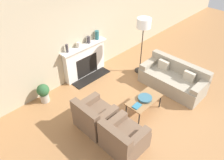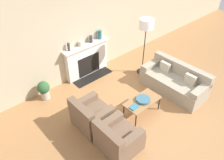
{
  "view_description": "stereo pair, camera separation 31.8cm",
  "coord_description": "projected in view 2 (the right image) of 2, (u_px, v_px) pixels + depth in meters",
  "views": [
    {
      "loc": [
        -3.87,
        -2.21,
        4.21
      ],
      "look_at": [
        -0.3,
        1.27,
        0.45
      ],
      "focal_mm": 35.0,
      "sensor_mm": 36.0,
      "label": 1
    },
    {
      "loc": [
        -3.64,
        -2.43,
        4.21
      ],
      "look_at": [
        -0.3,
        1.27,
        0.45
      ],
      "focal_mm": 35.0,
      "sensor_mm": 36.0,
      "label": 2
    }
  ],
  "objects": [
    {
      "name": "couch",
      "position": [
        174.0,
        81.0,
        6.43
      ],
      "size": [
        0.86,
        1.9,
        0.81
      ],
      "rotation": [
        0.0,
        0.0,
        -1.57
      ],
      "color": "#9E937F",
      "rests_on": "ground_plane"
    },
    {
      "name": "book",
      "position": [
        134.0,
        107.0,
        5.36
      ],
      "size": [
        0.24,
        0.17,
        0.02
      ],
      "rotation": [
        0.0,
        0.0,
        0.05
      ],
      "color": "teal",
      "rests_on": "coffee_table"
    },
    {
      "name": "ground_plane",
      "position": [
        152.0,
        110.0,
        5.92
      ],
      "size": [
        18.0,
        18.0,
        0.0
      ],
      "primitive_type": "plane",
      "color": "#A87547"
    },
    {
      "name": "armchair_far",
      "position": [
        92.0,
        116.0,
        5.32
      ],
      "size": [
        0.83,
        0.85,
        0.81
      ],
      "rotation": [
        0.0,
        0.0,
        1.57
      ],
      "color": "brown",
      "rests_on": "ground_plane"
    },
    {
      "name": "coffee_table",
      "position": [
        142.0,
        102.0,
        5.59
      ],
      "size": [
        0.98,
        0.5,
        0.44
      ],
      "color": "olive",
      "rests_on": "ground_plane"
    },
    {
      "name": "bowl",
      "position": [
        143.0,
        99.0,
        5.54
      ],
      "size": [
        0.36,
        0.36,
        0.07
      ],
      "color": "#38667A",
      "rests_on": "coffee_table"
    },
    {
      "name": "armchair_near",
      "position": [
        118.0,
        139.0,
        4.77
      ],
      "size": [
        0.83,
        0.85,
        0.81
      ],
      "rotation": [
        0.0,
        0.0,
        1.57
      ],
      "color": "brown",
      "rests_on": "ground_plane"
    },
    {
      "name": "mantel_vase_right",
      "position": [
        100.0,
        35.0,
        6.86
      ],
      "size": [
        0.13,
        0.13,
        0.28
      ],
      "color": "#28666B",
      "rests_on": "fireplace"
    },
    {
      "name": "potted_plant",
      "position": [
        44.0,
        89.0,
        6.11
      ],
      "size": [
        0.35,
        0.35,
        0.57
      ],
      "color": "#B2A899",
      "rests_on": "ground_plane"
    },
    {
      "name": "fireplace",
      "position": [
        87.0,
        60.0,
        6.97
      ],
      "size": [
        1.61,
        0.59,
        1.08
      ],
      "color": "silver",
      "rests_on": "ground_plane"
    },
    {
      "name": "floor_lamp",
      "position": [
        146.0,
        28.0,
        6.42
      ],
      "size": [
        0.43,
        0.43,
        1.85
      ],
      "color": "black",
      "rests_on": "ground_plane"
    },
    {
      "name": "mantel_vase_center_right",
      "position": [
        91.0,
        39.0,
        6.7
      ],
      "size": [
        0.11,
        0.11,
        0.21
      ],
      "color": "#3D383D",
      "rests_on": "fireplace"
    },
    {
      "name": "mantel_vase_center_left",
      "position": [
        80.0,
        44.0,
        6.5
      ],
      "size": [
        0.12,
        0.12,
        0.16
      ],
      "color": "beige",
      "rests_on": "fireplace"
    },
    {
      "name": "wall_back",
      "position": [
        89.0,
        29.0,
        6.63
      ],
      "size": [
        18.0,
        0.06,
        2.9
      ],
      "color": "#BCAD8E",
      "rests_on": "ground_plane"
    },
    {
      "name": "mantel_vase_left",
      "position": [
        69.0,
        47.0,
        6.26
      ],
      "size": [
        0.08,
        0.08,
        0.24
      ],
      "color": "#3D383D",
      "rests_on": "fireplace"
    }
  ]
}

